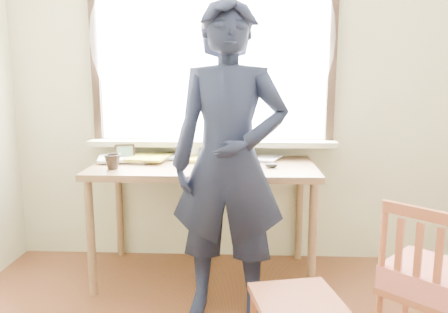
{
  "coord_description": "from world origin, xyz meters",
  "views": [
    {
      "loc": [
        0.04,
        -1.34,
        1.41
      ],
      "look_at": [
        -0.07,
        0.95,
        1.0
      ],
      "focal_mm": 35.0,
      "sensor_mm": 36.0,
      "label": 1
    }
  ],
  "objects_px": {
    "work_chair": "(296,310)",
    "side_chair": "(428,281)",
    "laptop": "(228,158)",
    "mug_dark": "(112,162)",
    "mug_white": "(192,152)",
    "desk": "(204,176)",
    "person": "(229,163)"
  },
  "relations": [
    {
      "from": "laptop",
      "to": "mug_white",
      "type": "xyz_separation_m",
      "value": [
        -0.28,
        0.26,
        -0.0
      ]
    },
    {
      "from": "laptop",
      "to": "work_chair",
      "type": "height_order",
      "value": "laptop"
    },
    {
      "from": "side_chair",
      "to": "person",
      "type": "bearing_deg",
      "value": 154.91
    },
    {
      "from": "person",
      "to": "side_chair",
      "type": "bearing_deg",
      "value": -20.35
    },
    {
      "from": "laptop",
      "to": "mug_dark",
      "type": "bearing_deg",
      "value": -168.02
    },
    {
      "from": "side_chair",
      "to": "desk",
      "type": "bearing_deg",
      "value": 141.13
    },
    {
      "from": "work_chair",
      "to": "laptop",
      "type": "bearing_deg",
      "value": 109.31
    },
    {
      "from": "desk",
      "to": "mug_white",
      "type": "bearing_deg",
      "value": 116.77
    },
    {
      "from": "mug_white",
      "to": "person",
      "type": "bearing_deg",
      "value": -67.03
    },
    {
      "from": "desk",
      "to": "person",
      "type": "height_order",
      "value": "person"
    },
    {
      "from": "desk",
      "to": "mug_dark",
      "type": "relative_size",
      "value": 14.61
    },
    {
      "from": "mug_dark",
      "to": "work_chair",
      "type": "bearing_deg",
      "value": -37.85
    },
    {
      "from": "laptop",
      "to": "person",
      "type": "distance_m",
      "value": 0.45
    },
    {
      "from": "mug_white",
      "to": "side_chair",
      "type": "bearing_deg",
      "value": -42.22
    },
    {
      "from": "laptop",
      "to": "person",
      "type": "xyz_separation_m",
      "value": [
        0.02,
        -0.45,
        0.05
      ]
    },
    {
      "from": "mug_dark",
      "to": "side_chair",
      "type": "distance_m",
      "value": 1.96
    },
    {
      "from": "work_chair",
      "to": "person",
      "type": "distance_m",
      "value": 0.89
    },
    {
      "from": "desk",
      "to": "mug_white",
      "type": "relative_size",
      "value": 12.83
    },
    {
      "from": "mug_dark",
      "to": "person",
      "type": "xyz_separation_m",
      "value": [
        0.77,
        -0.29,
        0.06
      ]
    },
    {
      "from": "side_chair",
      "to": "laptop",
      "type": "bearing_deg",
      "value": 137.91
    },
    {
      "from": "laptop",
      "to": "mug_white",
      "type": "distance_m",
      "value": 0.38
    },
    {
      "from": "work_chair",
      "to": "mug_white",
      "type": "bearing_deg",
      "value": 116.46
    },
    {
      "from": "work_chair",
      "to": "side_chair",
      "type": "bearing_deg",
      "value": 10.1
    },
    {
      "from": "laptop",
      "to": "side_chair",
      "type": "bearing_deg",
      "value": -42.09
    },
    {
      "from": "desk",
      "to": "laptop",
      "type": "distance_m",
      "value": 0.22
    },
    {
      "from": "desk",
      "to": "person",
      "type": "relative_size",
      "value": 0.83
    },
    {
      "from": "work_chair",
      "to": "desk",
      "type": "bearing_deg",
      "value": 116.39
    },
    {
      "from": "mug_white",
      "to": "work_chair",
      "type": "distance_m",
      "value": 1.53
    },
    {
      "from": "laptop",
      "to": "mug_white",
      "type": "height_order",
      "value": "laptop"
    },
    {
      "from": "mug_dark",
      "to": "person",
      "type": "distance_m",
      "value": 0.83
    },
    {
      "from": "mug_white",
      "to": "laptop",
      "type": "bearing_deg",
      "value": -42.69
    },
    {
      "from": "desk",
      "to": "mug_white",
      "type": "xyz_separation_m",
      "value": [
        -0.11,
        0.22,
        0.13
      ]
    }
  ]
}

